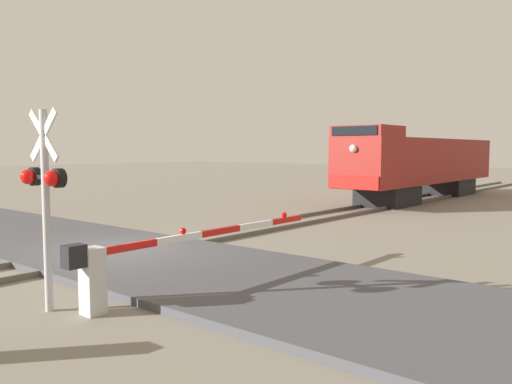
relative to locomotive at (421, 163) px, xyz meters
name	(u,v)px	position (x,y,z in m)	size (l,w,h in m)	color
ground_plane	(116,255)	(0.00, -20.93, -2.12)	(160.00, 160.00, 0.00)	gray
rail_track_left	(101,250)	(-0.72, -20.93, -2.04)	(0.08, 80.00, 0.15)	#59544C
rail_track_right	(132,256)	(0.72, -20.93, -2.04)	(0.08, 80.00, 0.15)	#59544C
road_surface	(116,252)	(0.00, -20.93, -2.04)	(36.00, 5.21, 0.16)	#47474C
locomotive	(421,163)	(0.00, 0.00, 0.00)	(2.76, 16.30, 4.06)	black
crossing_signal	(44,189)	(3.31, -24.72, 0.12)	(1.18, 0.33, 3.66)	#ADADB2
crossing_gate	(138,259)	(4.09, -23.28, -1.29)	(0.36, 6.87, 1.31)	silver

